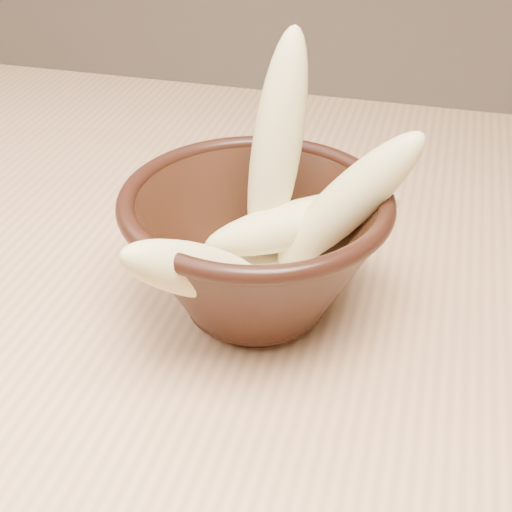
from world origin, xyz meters
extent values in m
cube|color=tan|center=(0.00, 0.00, 0.73)|extent=(1.20, 0.80, 0.04)
cylinder|color=#A68253|center=(-0.54, 0.34, 0.35)|extent=(0.05, 0.05, 0.71)
cylinder|color=black|center=(-0.01, -0.10, 0.76)|extent=(0.09, 0.09, 0.01)
cylinder|color=black|center=(-0.01, -0.10, 0.78)|extent=(0.09, 0.09, 0.01)
torus|color=black|center=(-0.01, -0.10, 0.86)|extent=(0.21, 0.21, 0.01)
cylinder|color=beige|center=(-0.01, -0.10, 0.79)|extent=(0.12, 0.12, 0.02)
ellipsoid|color=#EADA8A|center=(-0.01, -0.06, 0.88)|extent=(0.07, 0.09, 0.19)
ellipsoid|color=#EADA8A|center=(0.06, -0.08, 0.86)|extent=(0.13, 0.05, 0.15)
ellipsoid|color=#EADA8A|center=(0.02, -0.07, 0.83)|extent=(0.17, 0.11, 0.07)
ellipsoid|color=#EADA8A|center=(-0.04, -0.16, 0.83)|extent=(0.11, 0.14, 0.11)
camera|label=1|loc=(0.11, -0.55, 1.13)|focal=50.00mm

